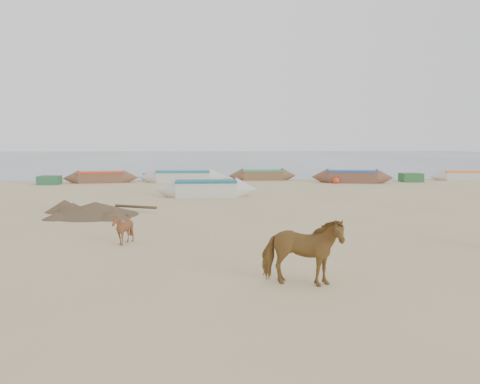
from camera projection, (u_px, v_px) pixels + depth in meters
name	position (u px, v px, depth m)	size (l,w,h in m)	color
ground	(247.00, 238.00, 14.35)	(140.00, 140.00, 0.00)	tan
sea	(221.00, 157.00, 95.79)	(160.00, 160.00, 0.00)	slate
cow_adult	(302.00, 251.00, 9.52)	(0.77, 1.69, 1.43)	brown
calf_front	(123.00, 229.00, 13.42)	(0.72, 0.81, 0.89)	brown
near_canoe	(206.00, 189.00, 25.21)	(5.53, 1.33, 0.89)	beige
debris_pile	(95.00, 208.00, 18.86)	(3.47, 3.47, 0.54)	brown
waterline_canoes	(326.00, 176.00, 35.11)	(40.79, 4.72, 0.90)	brown
beach_clutter	(286.00, 178.00, 34.50)	(42.94, 4.32, 0.64)	#2A5D3C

